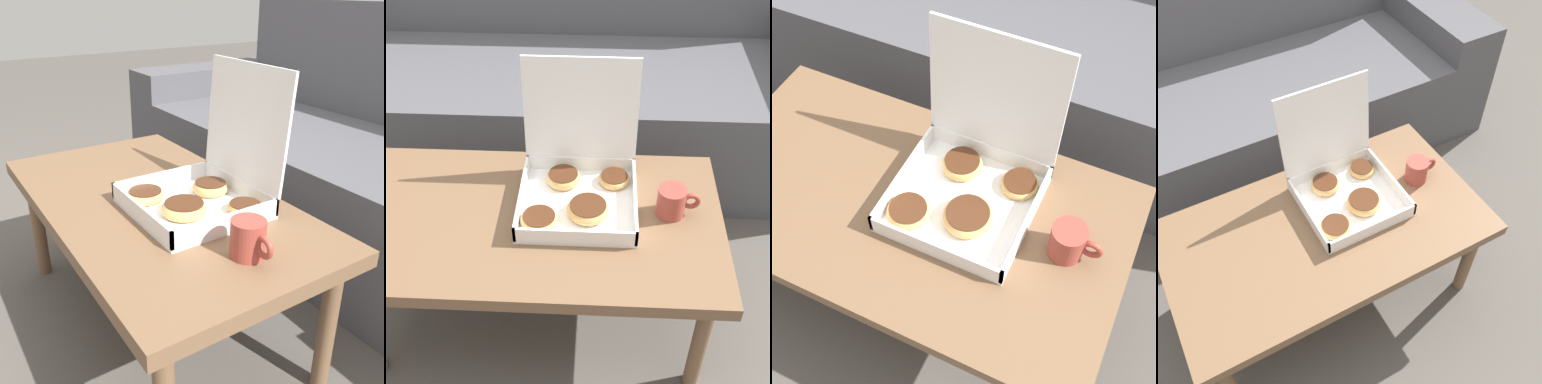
# 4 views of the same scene
# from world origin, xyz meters

# --- Properties ---
(ground_plane) EXTENTS (12.00, 12.00, 0.00)m
(ground_plane) POSITION_xyz_m (0.00, 0.00, 0.00)
(ground_plane) COLOR #514C47
(couch) EXTENTS (2.25, 0.83, 0.91)m
(couch) POSITION_xyz_m (0.00, 0.82, 0.31)
(couch) COLOR #4C4C51
(couch) RESTS_ON ground_plane
(coffee_table) EXTENTS (1.03, 0.58, 0.42)m
(coffee_table) POSITION_xyz_m (0.00, -0.11, 0.38)
(coffee_table) COLOR brown
(coffee_table) RESTS_ON ground_plane
(pastry_box) EXTENTS (0.32, 0.34, 0.36)m
(pastry_box) POSITION_xyz_m (0.11, -0.02, 0.48)
(pastry_box) COLOR white
(pastry_box) RESTS_ON coffee_table
(coffee_mug) EXTENTS (0.12, 0.08, 0.09)m
(coffee_mug) POSITION_xyz_m (0.37, -0.08, 0.47)
(coffee_mug) COLOR #993D33
(coffee_mug) RESTS_ON coffee_table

